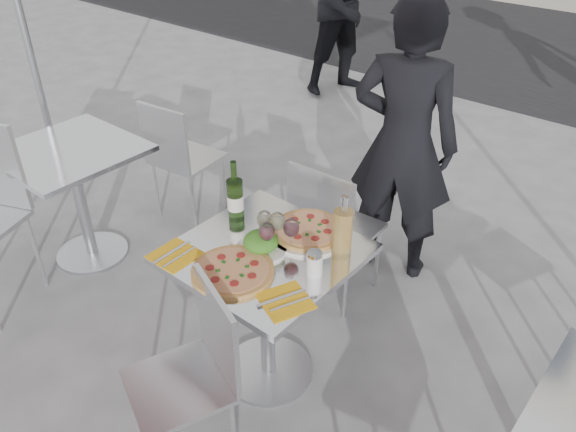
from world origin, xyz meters
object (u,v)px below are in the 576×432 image
Objects in this scene: side_chair_lfar at (178,152)px; wineglass_white_a at (265,220)px; side_table_left at (76,181)px; chair_near at (196,364)px; salad_plate at (261,243)px; napkin_left at (175,255)px; pedestrian_a at (350,4)px; pizza_near at (233,271)px; main_table at (266,289)px; wineglass_red_b at (291,229)px; woman_diner at (403,144)px; pizza_far at (308,231)px; napkin_right at (286,301)px; wineglass_red_a at (267,233)px; chair_far at (330,224)px; carafe at (343,233)px; sugar_shaker at (314,263)px; wineglass_white_b at (277,222)px; wine_bottle at (235,198)px.

side_chair_lfar is 5.43× the size of wineglass_white_a.
chair_near reaches higher than side_table_left.
salad_plate reaches higher than side_table_left.
side_table_left is at bearing 166.60° from napkin_left.
pedestrian_a is 4.05m from napkin_left.
chair_near reaches higher than pizza_near.
main_table is at bearing -127.35° from pedestrian_a.
salad_plate is 1.40× the size of wineglass_white_a.
wineglass_white_a is 1.00× the size of wineglass_red_b.
wineglass_white_a is (-0.04, -1.09, 0.04)m from woman_diner.
pizza_far reaches higher than napkin_right.
pedestrian_a is 11.32× the size of wineglass_red_a.
wineglass_red_b is (0.19, -0.56, 0.35)m from chair_far.
napkin_right is (0.29, -0.18, -0.03)m from salad_plate.
pedestrian_a is at bearing -59.40° from chair_far.
carafe is 0.38m from napkin_right.
chair_near is 0.55m from salad_plate.
sugar_shaker is at bearing 26.68° from napkin_left.
wineglass_white_a is at bearing 93.91° from chair_far.
woman_diner is 1.16m from sugar_shaker.
wineglass_red_a reaches higher than main_table.
main_table is 0.33m from wineglass_white_a.
pizza_far is 0.18m from wineglass_white_b.
salad_plate reaches higher than napkin_left.
salad_plate is 1.40× the size of wineglass_red_b.
pizza_far is (0.02, 0.68, 0.28)m from chair_near.
woman_diner is at bearing 124.77° from napkin_right.
pizza_near is at bearing -141.24° from sugar_shaker.
pedestrian_a reaches higher than woman_diner.
side_chair_lfar is at bearing 175.66° from napkin_right.
pizza_far is at bearing 169.52° from carafe.
wineglass_white_b is 0.08m from wineglass_red_b.
napkin_left is at bearing -152.17° from sugar_shaker.
side_table_left is at bearing 180.00° from main_table.
pizza_far is at bearing 132.93° from sugar_shaker.
side_chair_lfar reaches higher than napkin_right.
side_table_left is 1.54m from wineglass_white_b.
chair_far is at bearing 120.37° from sugar_shaker.
wineglass_white_a is (-0.04, 0.05, 0.32)m from main_table.
pedestrian_a reaches higher than napkin_right.
pedestrian_a is at bearing 122.59° from sugar_shaker.
wineglass_red_b is (0.10, 0.08, 0.07)m from salad_plate.
side_table_left is 4.76× the size of wineglass_white_a.
wine_bottle is 1.02× the size of carafe.
pedestrian_a is 11.32× the size of wineglass_white_a.
chair_far is at bearing -123.68° from pedestrian_a.
chair_near is 0.74m from pizza_far.
napkin_left is at bearing -138.83° from wineglass_red_a.
chair_far is 3.35m from pedestrian_a.
pizza_far is at bearing 67.78° from wineglass_white_b.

